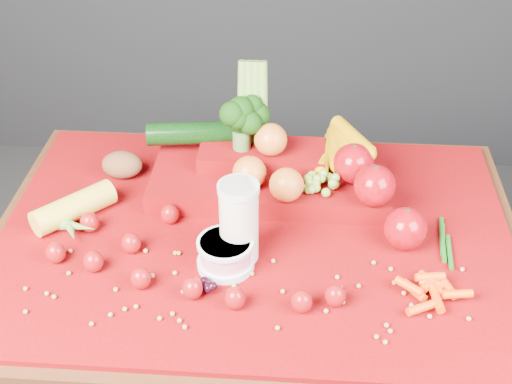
# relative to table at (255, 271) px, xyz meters

# --- Properties ---
(table) EXTENTS (1.10, 0.80, 0.75)m
(table) POSITION_rel_table_xyz_m (0.00, 0.00, 0.00)
(table) COLOR #391D0D
(table) RESTS_ON ground
(red_cloth) EXTENTS (1.05, 0.75, 0.01)m
(red_cloth) POSITION_rel_table_xyz_m (0.00, 0.00, 0.10)
(red_cloth) COLOR maroon
(red_cloth) RESTS_ON table
(milk_glass) EXTENTS (0.08, 0.08, 0.17)m
(milk_glass) POSITION_rel_table_xyz_m (-0.03, -0.08, 0.20)
(milk_glass) COLOR beige
(milk_glass) RESTS_ON red_cloth
(yogurt_bowl) EXTENTS (0.11, 0.11, 0.06)m
(yogurt_bowl) POSITION_rel_table_xyz_m (-0.05, -0.11, 0.14)
(yogurt_bowl) COLOR silver
(yogurt_bowl) RESTS_ON red_cloth
(strawberry_scatter) EXTENTS (0.58, 0.28, 0.05)m
(strawberry_scatter) POSITION_rel_table_xyz_m (-0.15, -0.14, 0.13)
(strawberry_scatter) COLOR maroon
(strawberry_scatter) RESTS_ON red_cloth
(dark_grape_cluster) EXTENTS (0.06, 0.05, 0.03)m
(dark_grape_cluster) POSITION_rel_table_xyz_m (-0.08, -0.19, 0.12)
(dark_grape_cluster) COLOR black
(dark_grape_cluster) RESTS_ON red_cloth
(soybean_scatter) EXTENTS (0.84, 0.24, 0.01)m
(soybean_scatter) POSITION_rel_table_xyz_m (0.00, -0.20, 0.11)
(soybean_scatter) COLOR #9D8343
(soybean_scatter) RESTS_ON red_cloth
(corn_ear) EXTENTS (0.25, 0.26, 0.06)m
(corn_ear) POSITION_rel_table_xyz_m (-0.38, -0.01, 0.13)
(corn_ear) COLOR gold
(corn_ear) RESTS_ON red_cloth
(potato) EXTENTS (0.09, 0.07, 0.06)m
(potato) POSITION_rel_table_xyz_m (-0.32, 0.18, 0.14)
(potato) COLOR brown
(potato) RESTS_ON red_cloth
(baby_carrot_pile) EXTENTS (0.18, 0.18, 0.03)m
(baby_carrot_pile) POSITION_rel_table_xyz_m (0.33, -0.16, 0.12)
(baby_carrot_pile) COLOR #EA4308
(baby_carrot_pile) RESTS_ON red_cloth
(green_bean_pile) EXTENTS (0.14, 0.12, 0.01)m
(green_bean_pile) POSITION_rel_table_xyz_m (0.37, -0.01, 0.11)
(green_bean_pile) COLOR #155B14
(green_bean_pile) RESTS_ON red_cloth
(produce_mound) EXTENTS (0.61, 0.36, 0.27)m
(produce_mound) POSITION_rel_table_xyz_m (0.05, 0.15, 0.17)
(produce_mound) COLOR maroon
(produce_mound) RESTS_ON red_cloth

